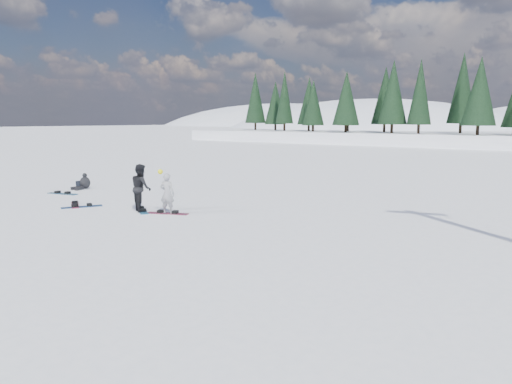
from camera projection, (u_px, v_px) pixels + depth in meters
ground at (137, 214)px, 17.75m from camera, size 420.00×420.00×0.00m
snowboarder_woman at (167, 193)px, 17.62m from camera, size 0.62×0.51×1.60m
snowboarder_man at (141, 188)px, 18.17m from camera, size 1.04×0.96×1.73m
seated_rider at (84, 183)px, 24.02m from camera, size 0.62×0.95×0.77m
gear_bag at (80, 184)px, 24.66m from camera, size 0.50×0.38×0.30m
snowboard_woman at (168, 213)px, 17.72m from camera, size 1.48×0.88×0.03m
snowboard_man at (142, 211)px, 18.29m from camera, size 1.42×1.03×0.03m
snowboard_loose_b at (75, 205)px, 19.48m from camera, size 1.42×1.03×0.03m
snowboard_loose_a at (82, 207)px, 19.07m from camera, size 0.94×1.46×0.03m
snowboard_loose_c at (63, 194)px, 22.42m from camera, size 1.52×0.71×0.03m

